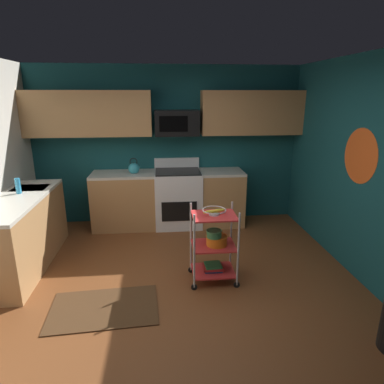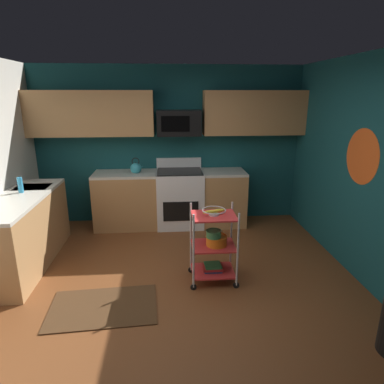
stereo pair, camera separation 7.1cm
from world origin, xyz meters
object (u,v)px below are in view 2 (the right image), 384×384
Objects in this scene: oven_range at (180,198)px; kettle at (136,168)px; microwave at (179,123)px; fruit_bowl at (214,211)px; rolling_cart at (213,245)px; dish_soap_bottle at (20,185)px; mixing_bowl_small at (214,234)px; book_stack at (213,267)px; mixing_bowl_large at (216,240)px.

kettle is at bearing -179.69° from oven_range.
fruit_bowl is (0.31, -1.91, -0.82)m from microwave.
dish_soap_bottle is (-2.40, 0.78, 0.57)m from rolling_cart.
mixing_bowl_small is 0.45m from book_stack.
rolling_cart is 0.08m from mixing_bowl_large.
oven_range is at bearing 99.50° from mixing_bowl_small.
rolling_cart is at bearing 0.00° from book_stack.
oven_range is 4.54× the size of book_stack.
rolling_cart is at bearing -17.97° from dish_soap_bottle.
mixing_bowl_small is at bearing -95.89° from rolling_cart.
kettle is (-0.71, -0.00, 0.52)m from oven_range.
mixing_bowl_large is at bearing -59.71° from kettle.
fruit_bowl is at bearing -17.97° from dish_soap_bottle.
dish_soap_bottle is (-2.40, 0.78, 0.14)m from fruit_bowl.
kettle is at bearing 120.29° from mixing_bowl_large.
fruit_bowl is at bearing -60.57° from kettle.
rolling_cart is 3.77× the size of book_stack.
oven_range is 1.83m from rolling_cart.
dish_soap_bottle is at bearing 162.03° from fruit_bowl.
rolling_cart is at bearing -60.57° from kettle.
book_stack is 0.92× the size of kettle.
microwave reaches higher than fruit_bowl.
mixing_bowl_large reaches higher than book_stack.
book_stack is (0.00, 0.00, -0.71)m from fruit_bowl.
kettle is (-1.02, 1.80, 0.83)m from book_stack.
mixing_bowl_large is at bearing 0.00° from book_stack.
rolling_cart is (0.31, -1.81, -0.03)m from oven_range.
microwave is 2.89× the size of book_stack.
oven_range is 4.04× the size of fruit_bowl.
mixing_bowl_small is 0.91× the size of dish_soap_bottle.
book_stack is at bearing -17.97° from dish_soap_bottle.
microwave is 2.27m from mixing_bowl_large.
dish_soap_bottle is (-2.09, -1.03, 0.54)m from oven_range.
mixing_bowl_large is at bearing 41.26° from mixing_bowl_small.
rolling_cart is 3.36× the size of fruit_bowl.
kettle reaches higher than rolling_cart.
kettle is at bearing 119.43° from book_stack.
oven_range reaches higher than rolling_cart.
book_stack is at bearing 180.00° from mixing_bowl_large.
mixing_bowl_small is (-0.00, -0.03, -0.26)m from fruit_bowl.
oven_range is at bearing 99.79° from fruit_bowl.
dish_soap_bottle is at bearing 162.28° from mixing_bowl_large.
book_stack is (-0.04, 0.00, -0.35)m from mixing_bowl_large.
oven_range is 1.88m from fruit_bowl.
book_stack is (0.31, -1.91, -1.53)m from microwave.
mixing_bowl_large is at bearing 0.00° from fruit_bowl.
mixing_bowl_small is (-0.00, -0.03, 0.17)m from rolling_cart.
kettle reaches higher than fruit_bowl.
dish_soap_bottle reaches higher than rolling_cart.
dish_soap_bottle is (-2.44, 0.78, 0.50)m from mixing_bowl_large.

